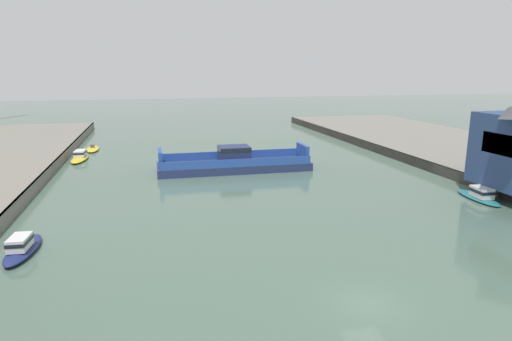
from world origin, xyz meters
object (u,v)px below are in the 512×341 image
moored_boat_near_right (480,195)px  moored_boat_far_right (22,247)px  chain_ferry (234,163)px  moored_boat_near_left (93,149)px  moored_boat_mid_right (80,156)px

moored_boat_near_right → moored_boat_far_right: 44.76m
chain_ferry → moored_boat_near_right: (23.25, -20.55, -0.49)m
moored_boat_near_left → moored_boat_far_right: (-0.08, -45.76, 0.33)m
moored_boat_far_right → moored_boat_mid_right: bearing=91.3°
chain_ferry → moored_boat_near_left: 30.22m
moored_boat_near_left → moored_boat_mid_right: bearing=-96.2°
chain_ferry → moored_boat_mid_right: (-22.20, 12.96, -0.51)m
chain_ferry → moored_boat_near_left: chain_ferry is taller
moored_boat_near_right → moored_boat_far_right: size_ratio=1.06×
chain_ferry → moored_boat_mid_right: bearing=149.7°
moored_boat_near_left → moored_boat_mid_right: 8.54m
chain_ferry → moored_boat_near_left: size_ratio=3.16×
chain_ferry → moored_boat_near_right: chain_ferry is taller
moored_boat_mid_right → moored_boat_far_right: moored_boat_far_right is taller
moored_boat_near_right → moored_boat_mid_right: 56.47m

